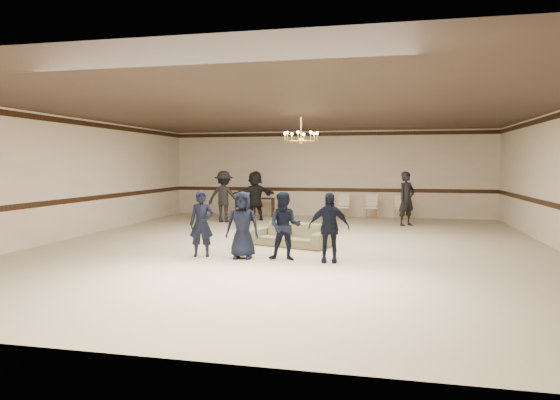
{
  "coord_description": "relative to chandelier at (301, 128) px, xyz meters",
  "views": [
    {
      "loc": [
        2.18,
        -11.52,
        1.97
      ],
      "look_at": [
        -0.22,
        -0.5,
        1.14
      ],
      "focal_mm": 31.73,
      "sensor_mm": 36.0,
      "label": 1
    }
  ],
  "objects": [
    {
      "name": "adult_left",
      "position": [
        -3.22,
        3.35,
        -2.01
      ],
      "size": [
        1.12,
        0.65,
        1.73
      ],
      "primitive_type": "imported",
      "rotation": [
        0.0,
        0.0,
        3.15
      ],
      "color": "black",
      "rests_on": "floor"
    },
    {
      "name": "adult_mid",
      "position": [
        -2.32,
        4.05,
        -2.01
      ],
      "size": [
        1.57,
        1.41,
        1.73
      ],
      "primitive_type": "imported",
      "rotation": [
        0.0,
        0.0,
        3.82
      ],
      "color": "black",
      "rests_on": "floor"
    },
    {
      "name": "chandelier",
      "position": [
        0.0,
        0.0,
        0.0
      ],
      "size": [
        0.94,
        0.94,
        0.89
      ],
      "primitive_type": null,
      "color": "gold",
      "rests_on": "ceiling"
    },
    {
      "name": "boy_a",
      "position": [
        -1.66,
        -2.71,
        -2.18
      ],
      "size": [
        0.57,
        0.43,
        1.4
      ],
      "primitive_type": "imported",
      "rotation": [
        0.0,
        0.0,
        0.2
      ],
      "color": "black",
      "rests_on": "floor"
    },
    {
      "name": "boy_b",
      "position": [
        -0.76,
        -2.71,
        -2.18
      ],
      "size": [
        0.72,
        0.51,
        1.4
      ],
      "primitive_type": "imported",
      "rotation": [
        0.0,
        0.0,
        0.09
      ],
      "color": "black",
      "rests_on": "floor"
    },
    {
      "name": "settee",
      "position": [
        -0.07,
        -0.99,
        -2.6
      ],
      "size": [
        2.01,
        1.29,
        0.55
      ],
      "primitive_type": "imported",
      "rotation": [
        0.0,
        0.0,
        -0.33
      ],
      "color": "#776E4F",
      "rests_on": "floor"
    },
    {
      "name": "banquet_chair_mid",
      "position": [
        1.63,
        5.21,
        -2.44
      ],
      "size": [
        0.44,
        0.44,
        0.88
      ],
      "primitive_type": null,
      "rotation": [
        0.0,
        0.0,
        0.03
      ],
      "color": "beige",
      "rests_on": "floor"
    },
    {
      "name": "boy_d",
      "position": [
        1.04,
        -2.71,
        -2.18
      ],
      "size": [
        0.85,
        0.42,
        1.4
      ],
      "primitive_type": "imported",
      "rotation": [
        0.0,
        0.0,
        0.09
      ],
      "color": "black",
      "rests_on": "floor"
    },
    {
      "name": "boy_c",
      "position": [
        0.14,
        -2.71,
        -2.18
      ],
      "size": [
        0.7,
        0.56,
        1.4
      ],
      "primitive_type": "imported",
      "rotation": [
        0.0,
        0.0,
        0.04
      ],
      "color": "black",
      "rests_on": "floor"
    },
    {
      "name": "chair_rail",
      "position": [
        0.0,
        5.99,
        -1.88
      ],
      "size": [
        12.0,
        0.02,
        0.14
      ],
      "primitive_type": "cube",
      "color": "black",
      "rests_on": "wall_back"
    },
    {
      "name": "banquet_chair_right",
      "position": [
        2.63,
        5.21,
        -2.44
      ],
      "size": [
        0.44,
        0.44,
        0.88
      ],
      "primitive_type": null,
      "rotation": [
        0.0,
        0.0,
        0.04
      ],
      "color": "beige",
      "rests_on": "floor"
    },
    {
      "name": "room",
      "position": [
        0.0,
        -1.0,
        -1.28
      ],
      "size": [
        12.01,
        14.01,
        3.21
      ],
      "color": "#B6A78C",
      "rests_on": "ground"
    },
    {
      "name": "console_table",
      "position": [
        -2.37,
        5.41,
        -2.52
      ],
      "size": [
        0.86,
        0.41,
        0.7
      ],
      "primitive_type": "cube",
      "rotation": [
        0.0,
        0.0,
        0.07
      ],
      "color": "black",
      "rests_on": "floor"
    },
    {
      "name": "crown_molding",
      "position": [
        0.0,
        5.99,
        0.21
      ],
      "size": [
        12.0,
        0.02,
        0.14
      ],
      "primitive_type": "cube",
      "color": "black",
      "rests_on": "wall_back"
    },
    {
      "name": "banquet_chair_left",
      "position": [
        0.63,
        5.21,
        -2.44
      ],
      "size": [
        0.45,
        0.45,
        0.88
      ],
      "primitive_type": null,
      "rotation": [
        0.0,
        0.0,
        0.06
      ],
      "color": "beige",
      "rests_on": "floor"
    },
    {
      "name": "adult_right",
      "position": [
        2.78,
        3.65,
        -2.01
      ],
      "size": [
        0.74,
        0.74,
        1.73
      ],
      "primitive_type": "imported",
      "rotation": [
        0.0,
        0.0,
        0.79
      ],
      "color": "black",
      "rests_on": "floor"
    }
  ]
}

